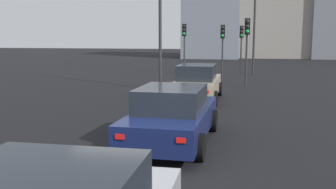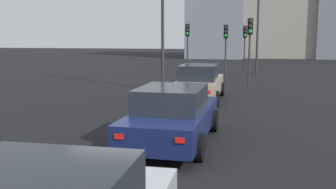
{
  "view_description": "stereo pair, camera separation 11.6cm",
  "coord_description": "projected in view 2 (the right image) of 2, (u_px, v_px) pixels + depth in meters",
  "views": [
    {
      "loc": [
        -7.51,
        -1.78,
        2.78
      ],
      "look_at": [
        1.83,
        -0.04,
        1.35
      ],
      "focal_mm": 41.35,
      "sensor_mm": 36.0,
      "label": 1
    },
    {
      "loc": [
        -7.49,
        -1.89,
        2.78
      ],
      "look_at": [
        1.83,
        -0.04,
        1.35
      ],
      "focal_mm": 41.35,
      "sensor_mm": 36.0,
      "label": 2
    }
  ],
  "objects": [
    {
      "name": "traffic_light_far_left",
      "position": [
        226.0,
        40.0,
        25.96
      ],
      "size": [
        0.32,
        0.3,
        3.55
      ],
      "rotation": [
        0.0,
        0.0,
        3.06
      ],
      "color": "#2D2D30",
      "rests_on": "ground_plane"
    },
    {
      "name": "street_lamp_far",
      "position": [
        258.0,
        20.0,
        28.25
      ],
      "size": [
        0.56,
        0.36,
        6.66
      ],
      "color": "#2D2D30",
      "rests_on": "ground_plane"
    },
    {
      "name": "building_facade_center",
      "position": [
        277.0,
        20.0,
        52.3
      ],
      "size": [
        9.28,
        9.93,
        10.07
      ],
      "primitive_type": "cube",
      "color": "gray",
      "rests_on": "ground_plane"
    },
    {
      "name": "ground_plane",
      "position": [
        149.0,
        176.0,
        8.06
      ],
      "size": [
        160.0,
        160.0,
        0.2
      ],
      "primitive_type": "cube",
      "color": "black"
    },
    {
      "name": "building_facade_right",
      "position": [
        217.0,
        0.0,
        51.73
      ],
      "size": [
        10.91,
        7.14,
        15.37
      ],
      "primitive_type": "cube",
      "color": "gray",
      "rests_on": "ground_plane"
    },
    {
      "name": "car_beige_lead",
      "position": [
        199.0,
        83.0,
        16.88
      ],
      "size": [
        4.85,
        2.0,
        1.58
      ],
      "rotation": [
        0.0,
        0.0,
        -0.01
      ],
      "color": "tan",
      "rests_on": "ground_plane"
    },
    {
      "name": "car_navy_second",
      "position": [
        173.0,
        115.0,
        10.12
      ],
      "size": [
        4.69,
        2.17,
        1.5
      ],
      "rotation": [
        0.0,
        0.0,
        -0.04
      ],
      "color": "#141E4C",
      "rests_on": "ground_plane"
    },
    {
      "name": "traffic_light_far_right",
      "position": [
        245.0,
        39.0,
        29.02
      ],
      "size": [
        0.32,
        0.3,
        3.58
      ],
      "rotation": [
        0.0,
        0.0,
        3.25
      ],
      "color": "#2D2D30",
      "rests_on": "ground_plane"
    },
    {
      "name": "traffic_light_near_right",
      "position": [
        250.0,
        38.0,
        21.23
      ],
      "size": [
        0.32,
        0.3,
        3.77
      ],
      "rotation": [
        0.0,
        0.0,
        3.24
      ],
      "color": "#2D2D30",
      "rests_on": "ground_plane"
    },
    {
      "name": "traffic_light_near_left",
      "position": [
        187.0,
        38.0,
        28.54
      ],
      "size": [
        0.32,
        0.29,
        3.71
      ],
      "rotation": [
        0.0,
        0.0,
        3.07
      ],
      "color": "#2D2D30",
      "rests_on": "ground_plane"
    }
  ]
}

